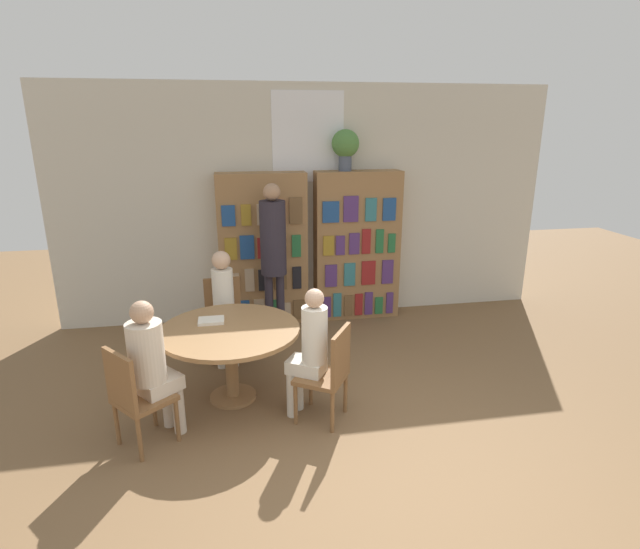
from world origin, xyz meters
name	(u,v)px	position (x,y,z in m)	size (l,w,h in m)	color
ground_plane	(386,493)	(0.00, 0.00, 0.00)	(16.00, 16.00, 0.00)	brown
wall_back	(308,204)	(0.00, 3.57, 1.51)	(6.40, 0.07, 3.00)	beige
bookshelf_left	(263,250)	(-0.61, 3.37, 0.97)	(1.11, 0.34, 1.94)	olive
bookshelf_right	(357,246)	(0.61, 3.37, 0.97)	(1.11, 0.34, 1.94)	olive
flower_vase	(345,146)	(0.44, 3.38, 2.25)	(0.34, 0.34, 0.51)	#475166
reading_table	(230,339)	(-1.06, 1.49, 0.61)	(1.29, 1.29, 0.72)	olive
chair_near_camera	(135,394)	(-1.81, 0.86, 0.48)	(0.56, 0.56, 0.87)	brown
chair_left_side	(224,314)	(-1.13, 2.48, 0.48)	(0.43, 0.43, 0.87)	brown
chair_far_side	(329,371)	(-0.22, 0.97, 0.48)	(0.55, 0.55, 0.87)	brown
seated_reader_left	(224,302)	(-1.12, 2.29, 0.69)	(0.25, 0.36, 1.24)	silver
seated_reader_right	(309,348)	(-0.38, 1.07, 0.66)	(0.39, 0.36, 1.21)	silver
seated_reader_back	(152,362)	(-1.68, 0.97, 0.70)	(0.43, 0.42, 1.22)	beige
librarian_standing	(273,245)	(-0.52, 2.87, 1.15)	(0.30, 0.57, 1.87)	#28232D
open_book_on_table	(211,321)	(-1.23, 1.67, 0.74)	(0.24, 0.18, 0.03)	silver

